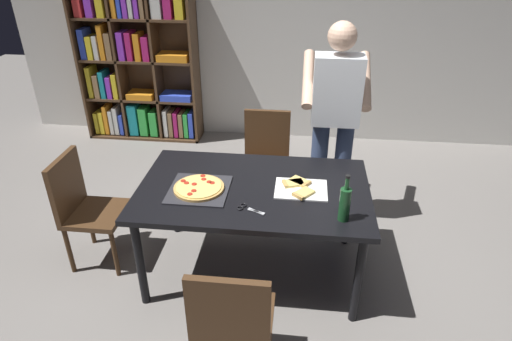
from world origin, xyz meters
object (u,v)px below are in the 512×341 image
object	(u,v)px
chair_left_end	(84,204)
pepperoni_pizza_on_tray	(199,188)
bookshelf	(137,62)
dining_table	(254,196)
person_serving_pizza	(335,116)
kitchen_scissors	(247,208)
chair_far_side	(266,154)
wine_bottle	(345,203)
chair_near_camera	(232,321)

from	to	relation	value
chair_left_end	pepperoni_pizza_on_tray	world-z (taller)	chair_left_end
chair_left_end	bookshelf	xyz separation A→B (m)	(-0.38, 2.37, 0.43)
dining_table	chair_left_end	xyz separation A→B (m)	(-1.29, 0.00, -0.17)
person_serving_pizza	kitchen_scissors	size ratio (longest dim) A/B	8.90
bookshelf	kitchen_scissors	size ratio (longest dim) A/B	9.92
chair_left_end	pepperoni_pizza_on_tray	xyz separation A→B (m)	(0.92, -0.08, 0.25)
chair_far_side	bookshelf	distance (m)	2.22
dining_table	bookshelf	distance (m)	2.92
wine_bottle	kitchen_scissors	bearing A→B (deg)	175.62
person_serving_pizza	chair_left_end	bearing A→B (deg)	-157.73
kitchen_scissors	chair_near_camera	bearing A→B (deg)	-89.03
pepperoni_pizza_on_tray	kitchen_scissors	distance (m)	0.41
chair_far_side	chair_left_end	bearing A→B (deg)	-142.70
dining_table	pepperoni_pizza_on_tray	bearing A→B (deg)	-167.61
person_serving_pizza	wine_bottle	bearing A→B (deg)	-88.81
dining_table	pepperoni_pizza_on_tray	world-z (taller)	pepperoni_pizza_on_tray
pepperoni_pizza_on_tray	bookshelf	bearing A→B (deg)	118.02
wine_bottle	bookshelf	bearing A→B (deg)	130.18
chair_far_side	kitchen_scissors	distance (m)	1.28
dining_table	wine_bottle	xyz separation A→B (m)	(0.60, -0.32, 0.19)
bookshelf	pepperoni_pizza_on_tray	bearing A→B (deg)	-61.98
person_serving_pizza	pepperoni_pizza_on_tray	world-z (taller)	person_serving_pizza
dining_table	wine_bottle	bearing A→B (deg)	-28.31
chair_near_camera	kitchen_scissors	size ratio (longest dim) A/B	4.58
chair_far_side	pepperoni_pizza_on_tray	bearing A→B (deg)	-109.19
person_serving_pizza	wine_bottle	distance (m)	1.10
wine_bottle	kitchen_scissors	size ratio (longest dim) A/B	1.61
chair_left_end	person_serving_pizza	distance (m)	2.08
dining_table	chair_far_side	distance (m)	1.00
chair_near_camera	person_serving_pizza	xyz separation A→B (m)	(0.58, 1.75, 0.49)
chair_far_side	chair_near_camera	bearing A→B (deg)	-90.00
chair_far_side	kitchen_scissors	world-z (taller)	chair_far_side
chair_far_side	chair_left_end	xyz separation A→B (m)	(-1.29, -0.99, 0.00)
wine_bottle	chair_far_side	bearing A→B (deg)	114.58
person_serving_pizza	kitchen_scissors	distance (m)	1.22
chair_far_side	chair_left_end	distance (m)	1.63
kitchen_scissors	person_serving_pizza	bearing A→B (deg)	60.56
pepperoni_pizza_on_tray	wine_bottle	size ratio (longest dim) A/B	1.29
dining_table	chair_far_side	size ratio (longest dim) A/B	1.80
chair_left_end	chair_far_side	bearing A→B (deg)	37.30
pepperoni_pizza_on_tray	kitchen_scissors	xyz separation A→B (m)	(0.36, -0.19, -0.01)
chair_left_end	wine_bottle	size ratio (longest dim) A/B	2.85
bookshelf	pepperoni_pizza_on_tray	size ratio (longest dim) A/B	4.77
dining_table	pepperoni_pizza_on_tray	xyz separation A→B (m)	(-0.37, -0.08, 0.09)
dining_table	chair_near_camera	bearing A→B (deg)	-90.00
chair_left_end	pepperoni_pizza_on_tray	distance (m)	0.96
dining_table	chair_left_end	size ratio (longest dim) A/B	1.80
bookshelf	person_serving_pizza	distance (m)	2.77
chair_far_side	kitchen_scissors	size ratio (longest dim) A/B	4.58
chair_far_side	person_serving_pizza	size ratio (longest dim) A/B	0.51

